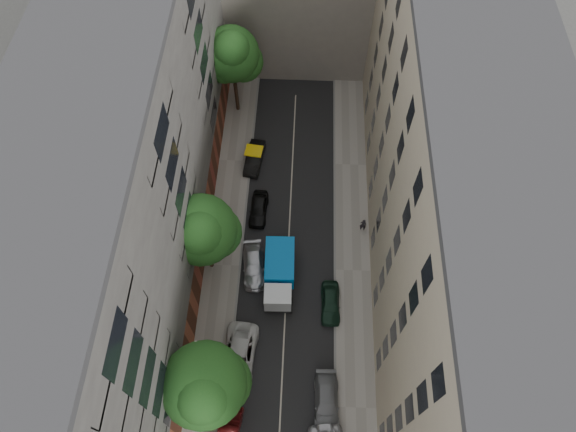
# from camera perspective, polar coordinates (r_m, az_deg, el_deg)

# --- Properties ---
(ground) EXTENTS (120.00, 120.00, 0.00)m
(ground) POSITION_cam_1_polar(r_m,az_deg,el_deg) (43.54, -0.07, -5.83)
(ground) COLOR #4C4C49
(ground) RESTS_ON ground
(road_surface) EXTENTS (8.00, 44.00, 0.02)m
(road_surface) POSITION_cam_1_polar(r_m,az_deg,el_deg) (43.53, -0.07, -5.83)
(road_surface) COLOR black
(road_surface) RESTS_ON ground
(sidewalk_left) EXTENTS (3.00, 44.00, 0.15)m
(sidewalk_left) POSITION_cam_1_polar(r_m,az_deg,el_deg) (43.92, -7.29, -5.46)
(sidewalk_left) COLOR gray
(sidewalk_left) RESTS_ON ground
(sidewalk_right) EXTENTS (3.00, 44.00, 0.15)m
(sidewalk_right) POSITION_cam_1_polar(r_m,az_deg,el_deg) (43.71, 7.19, -6.03)
(sidewalk_right) COLOR gray
(sidewalk_right) RESTS_ON ground
(building_left) EXTENTS (8.00, 44.00, 20.00)m
(building_left) POSITION_cam_1_polar(r_m,az_deg,el_deg) (36.67, -17.53, 1.69)
(building_left) COLOR #4A4745
(building_left) RESTS_ON ground
(building_right) EXTENTS (8.00, 44.00, 20.00)m
(building_right) POSITION_cam_1_polar(r_m,az_deg,el_deg) (36.16, 17.60, 0.42)
(building_right) COLOR tan
(building_right) RESTS_ON ground
(tarp_truck) EXTENTS (2.43, 5.80, 2.66)m
(tarp_truck) POSITION_cam_1_polar(r_m,az_deg,el_deg) (41.75, -0.97, -6.39)
(tarp_truck) COLOR black
(tarp_truck) RESTS_ON ground
(car_left_2) EXTENTS (2.88, 5.49, 1.47)m
(car_left_2) POSITION_cam_1_polar(r_m,az_deg,el_deg) (40.38, -5.50, -15.26)
(car_left_2) COLOR silver
(car_left_2) RESTS_ON ground
(car_left_3) EXTENTS (2.30, 4.57, 1.27)m
(car_left_3) POSITION_cam_1_polar(r_m,az_deg,el_deg) (43.02, -3.83, -5.56)
(car_left_3) COLOR #BCBCC1
(car_left_3) RESTS_ON ground
(car_left_4) EXTENTS (1.70, 3.84, 1.29)m
(car_left_4) POSITION_cam_1_polar(r_m,az_deg,el_deg) (45.65, -3.29, 0.81)
(car_left_4) COLOR black
(car_left_4) RESTS_ON ground
(car_left_5) EXTENTS (1.92, 4.25, 1.35)m
(car_left_5) POSITION_cam_1_polar(r_m,az_deg,el_deg) (48.83, -3.75, 6.48)
(car_left_5) COLOR black
(car_left_5) RESTS_ON ground
(car_right_1) EXTENTS (1.93, 4.48, 1.28)m
(car_right_1) POSITION_cam_1_polar(r_m,az_deg,el_deg) (39.66, 4.31, -19.91)
(car_right_1) COLOR slate
(car_right_1) RESTS_ON ground
(car_right_2) EXTENTS (1.57, 3.80, 1.29)m
(car_right_2) POSITION_cam_1_polar(r_m,az_deg,el_deg) (41.78, 4.74, -9.61)
(car_right_2) COLOR black
(car_right_2) RESTS_ON ground
(tree_near) EXTENTS (5.83, 5.63, 8.54)m
(tree_near) POSITION_cam_1_polar(r_m,az_deg,el_deg) (35.03, -9.16, -18.24)
(tree_near) COLOR #382619
(tree_near) RESTS_ON sidewalk_left
(tree_mid) EXTENTS (5.68, 5.46, 9.02)m
(tree_mid) POSITION_cam_1_polar(r_m,az_deg,el_deg) (38.65, -9.47, -1.78)
(tree_mid) COLOR #382619
(tree_mid) RESTS_ON sidewalk_left
(tree_far) EXTENTS (5.37, 5.11, 10.06)m
(tree_far) POSITION_cam_1_polar(r_m,az_deg,el_deg) (48.70, -6.17, 17.19)
(tree_far) COLOR #382619
(tree_far) RESTS_ON sidewalk_left
(lamp_post) EXTENTS (0.36, 0.36, 7.06)m
(lamp_post) POSITION_cam_1_polar(r_m,az_deg,el_deg) (36.87, -9.54, -14.95)
(lamp_post) COLOR #175235
(lamp_post) RESTS_ON sidewalk_left
(pedestrian) EXTENTS (0.63, 0.48, 1.57)m
(pedestrian) POSITION_cam_1_polar(r_m,az_deg,el_deg) (44.88, 8.34, -0.97)
(pedestrian) COLOR black
(pedestrian) RESTS_ON sidewalk_right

